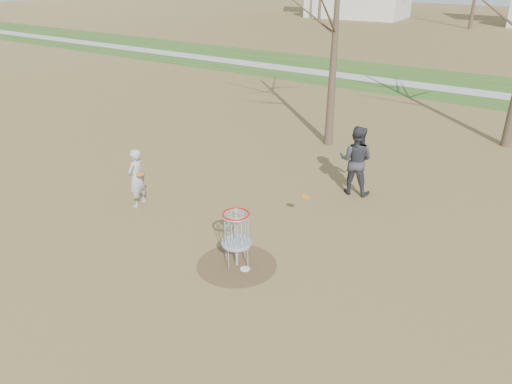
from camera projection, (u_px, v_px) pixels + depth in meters
ground at (237, 265)px, 11.17m from camera, size 160.00×160.00×0.00m
green_band at (466, 87)px, 26.93m from camera, size 160.00×8.00×0.01m
footpath at (461, 91)px, 26.18m from camera, size 160.00×1.50×0.01m
dirt_circle at (237, 265)px, 11.17m from camera, size 1.80×1.80×0.01m
player_standing at (136, 178)px, 13.57m from camera, size 0.49×0.66×1.65m
player_throwing at (356, 160)px, 14.26m from camera, size 1.10×0.92×2.03m
disc_grounded at (245, 269)px, 11.00m from camera, size 0.22×0.22×0.02m
discs_in_play at (224, 185)px, 12.80m from camera, size 4.37×1.81×0.23m
disc_golf_basket at (236, 229)px, 10.79m from camera, size 0.64×0.64×1.35m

